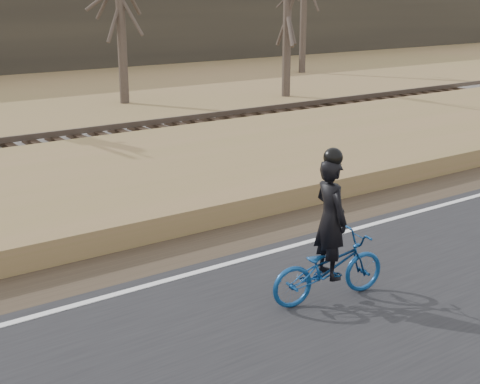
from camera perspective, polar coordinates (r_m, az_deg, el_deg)
ground at (r=10.38m, az=-1.51°, el=-7.11°), size 120.00×120.00×0.00m
road at (r=8.61m, az=7.99°, el=-12.36°), size 120.00×6.00×0.06m
edge_line at (r=10.51m, az=-2.13°, el=-6.42°), size 120.00×0.12×0.01m
shoulder at (r=11.31m, az=-4.91°, el=-4.99°), size 120.00×1.60×0.04m
embankment at (r=13.79m, az=-11.27°, el=-0.36°), size 120.00×5.00×0.44m
ballast at (r=17.22m, az=-16.50°, el=2.70°), size 120.00×3.00×0.45m
railroad at (r=17.15m, az=-16.59°, el=3.68°), size 120.00×2.40×0.29m
cyclist at (r=9.31m, az=7.62°, el=-5.17°), size 1.84×0.88×2.17m
bare_tree_center at (r=26.53m, az=-10.21°, el=15.69°), size 0.36×0.36×7.66m
bare_tree_right at (r=28.02m, az=4.07°, el=15.38°), size 0.36×0.36×7.11m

